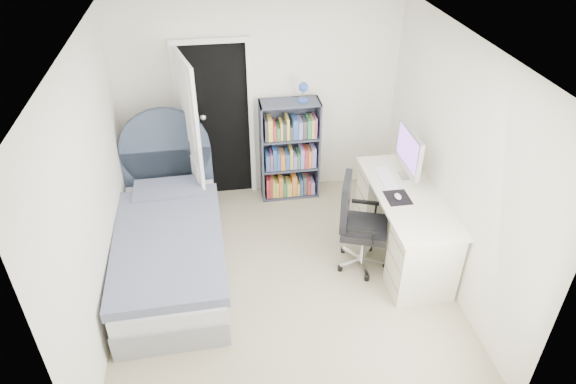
{
  "coord_description": "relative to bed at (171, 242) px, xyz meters",
  "views": [
    {
      "loc": [
        -0.56,
        -3.99,
        3.81
      ],
      "look_at": [
        0.09,
        0.14,
        1.01
      ],
      "focal_mm": 32.0,
      "sensor_mm": 36.0,
      "label": 1
    }
  ],
  "objects": [
    {
      "name": "room_shell",
      "position": [
        1.14,
        -0.4,
        0.93
      ],
      "size": [
        3.5,
        3.7,
        2.6
      ],
      "color": "gray",
      "rests_on": "ground"
    },
    {
      "name": "door",
      "position": [
        0.4,
        1.12,
        0.72
      ],
      "size": [
        0.92,
        0.81,
        2.06
      ],
      "color": "black",
      "rests_on": "ground"
    },
    {
      "name": "bed",
      "position": [
        0.0,
        0.0,
        0.0
      ],
      "size": [
        1.14,
        2.31,
        1.41
      ],
      "color": "gray",
      "rests_on": "ground"
    },
    {
      "name": "nightstand",
      "position": [
        -0.13,
        1.22,
        0.04
      ],
      "size": [
        0.36,
        0.36,
        0.54
      ],
      "color": "#DBB286",
      "rests_on": "ground"
    },
    {
      "name": "floor_lamp",
      "position": [
        0.41,
        1.11,
        0.2
      ],
      "size": [
        0.18,
        0.18,
        1.27
      ],
      "color": "silver",
      "rests_on": "ground"
    },
    {
      "name": "bookcase",
      "position": [
        1.48,
        1.2,
        0.29
      ],
      "size": [
        0.73,
        0.31,
        1.56
      ],
      "color": "#3D4253",
      "rests_on": "ground"
    },
    {
      "name": "desk",
      "position": [
        2.51,
        -0.18,
        0.12
      ],
      "size": [
        0.66,
        1.66,
        1.36
      ],
      "color": "beige",
      "rests_on": "ground"
    },
    {
      "name": "office_chair",
      "position": [
        1.95,
        -0.26,
        0.27
      ],
      "size": [
        0.61,
        0.62,
        1.07
      ],
      "color": "silver",
      "rests_on": "ground"
    }
  ]
}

